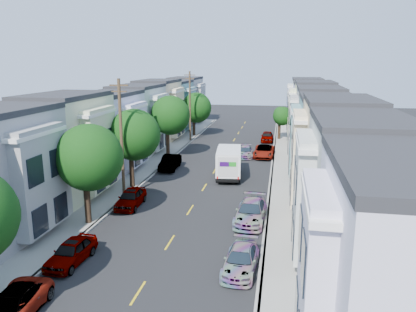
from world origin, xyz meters
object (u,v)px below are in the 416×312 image
(tree_e, at_px, (196,108))
(lead_sedan, at_px, (245,152))
(parked_right_c, at_px, (264,151))
(tree_b, at_px, (88,158))
(parked_left_c, at_px, (131,198))
(utility_pole_far, at_px, (190,106))
(parked_right_a, at_px, (241,260))
(parked_left_a, at_px, (12,307))
(parked_right_d, at_px, (267,137))
(parked_left_d, at_px, (170,162))
(fedex_truck, at_px, (229,161))
(tree_d, at_px, (170,115))
(parked_right_b, at_px, (251,212))
(tree_c, at_px, (133,135))
(utility_pole_near, at_px, (121,139))
(parked_left_b, at_px, (71,252))
(tree_far_r, at_px, (282,116))

(tree_e, height_order, lead_sedan, tree_e)
(parked_right_c, bearing_deg, lead_sedan, -172.22)
(tree_b, xyz_separation_m, parked_left_c, (1.40, 4.00, -4.24))
(utility_pole_far, distance_m, parked_right_a, 38.70)
(parked_left_a, xyz_separation_m, parked_right_d, (9.80, 44.56, 0.10))
(parked_left_d, bearing_deg, parked_left_a, -91.88)
(fedex_truck, bearing_deg, tree_d, 133.32)
(tree_e, distance_m, parked_left_c, 32.32)
(parked_right_b, bearing_deg, parked_left_a, -123.01)
(fedex_truck, xyz_separation_m, lead_sedan, (0.88, 9.20, -1.03))
(tree_d, xyz_separation_m, parked_left_c, (1.40, -17.05, -4.50))
(tree_c, distance_m, parked_left_c, 6.62)
(parked_left_d, height_order, parked_right_c, parked_left_d)
(utility_pole_near, height_order, parked_left_a, utility_pole_near)
(tree_e, distance_m, parked_right_b, 35.49)
(tree_b, distance_m, lead_sedan, 25.29)
(utility_pole_far, xyz_separation_m, fedex_truck, (8.07, -18.01, -3.49))
(fedex_truck, distance_m, parked_right_d, 19.80)
(parked_left_b, bearing_deg, parked_left_d, 92.66)
(fedex_truck, height_order, parked_right_c, fedex_truck)
(tree_d, height_order, parked_left_a, tree_d)
(tree_d, distance_m, parked_left_d, 6.97)
(utility_pole_near, bearing_deg, tree_e, 90.00)
(tree_e, height_order, parked_right_b, tree_e)
(tree_b, height_order, parked_left_d, tree_b)
(parked_right_a, xyz_separation_m, parked_right_d, (0.00, 38.29, 0.09))
(utility_pole_near, distance_m, utility_pole_far, 26.00)
(tree_d, bearing_deg, parked_left_a, -87.49)
(tree_b, distance_m, utility_pole_near, 6.06)
(tree_b, xyz_separation_m, tree_c, (-0.00, 8.86, 0.04))
(utility_pole_far, bearing_deg, parked_right_a, -73.06)
(tree_d, height_order, parked_right_a, tree_d)
(tree_b, height_order, parked_right_a, tree_b)
(parked_left_d, bearing_deg, tree_b, -96.93)
(tree_c, bearing_deg, utility_pole_near, -89.96)
(tree_e, bearing_deg, tree_far_r, -2.95)
(parked_right_c, bearing_deg, parked_left_b, -107.02)
(tree_e, height_order, utility_pole_far, utility_pole_far)
(parked_left_d, relative_size, parked_right_b, 0.91)
(parked_right_b, xyz_separation_m, parked_right_c, (0.00, 20.90, -0.03))
(parked_left_c, bearing_deg, tree_e, 90.16)
(parked_left_c, height_order, parked_right_c, parked_left_c)
(parked_left_b, bearing_deg, parked_right_a, 7.81)
(tree_b, relative_size, parked_left_b, 1.74)
(parked_left_a, xyz_separation_m, parked_right_a, (9.80, 6.27, 0.00))
(parked_right_d, bearing_deg, parked_left_d, -119.02)
(utility_pole_far, height_order, parked_left_b, utility_pole_far)
(utility_pole_near, relative_size, parked_left_b, 2.37)
(utility_pole_far, distance_m, fedex_truck, 20.04)
(tree_far_r, height_order, parked_left_b, tree_far_r)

